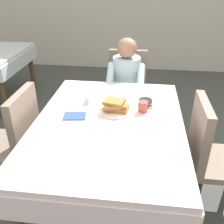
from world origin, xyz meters
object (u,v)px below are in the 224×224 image
at_px(fork_left_of_plate, 92,111).
at_px(knife_right_of_plate, 140,113).
at_px(chair_diner, 127,86).
at_px(bowl_butter, 145,102).
at_px(breakfast_stack, 115,105).
at_px(dining_table_main, 109,131).
at_px(diner_person, 126,80).
at_px(plate_breakfast, 116,110).
at_px(chair_left_side, 16,137).
at_px(spoon_near_edge, 104,134).
at_px(syrup_pitcher, 87,100).
at_px(chair_right_side, 210,151).
at_px(cup_coffee, 143,107).

relative_size(fork_left_of_plate, knife_right_of_plate, 0.90).
bearing_deg(chair_diner, bowl_butter, 103.77).
bearing_deg(chair_diner, fork_left_of_plate, 78.55).
xyz_separation_m(breakfast_stack, bowl_butter, (0.24, 0.15, -0.03)).
height_order(dining_table_main, diner_person, diner_person).
bearing_deg(plate_breakfast, breakfast_stack, -117.22).
distance_m(chair_left_side, spoon_near_edge, 0.81).
height_order(plate_breakfast, syrup_pitcher, syrup_pitcher).
xyz_separation_m(plate_breakfast, bowl_butter, (0.23, 0.15, 0.01)).
height_order(chair_left_side, syrup_pitcher, chair_left_side).
relative_size(chair_left_side, chair_right_side, 1.00).
relative_size(chair_right_side, cup_coffee, 8.23).
xyz_separation_m(cup_coffee, bowl_butter, (0.02, 0.13, -0.02)).
height_order(dining_table_main, chair_right_side, chair_right_side).
xyz_separation_m(chair_right_side, knife_right_of_plate, (-0.54, 0.14, 0.21)).
bearing_deg(spoon_near_edge, diner_person, 82.97).
relative_size(chair_diner, chair_left_side, 1.00).
height_order(dining_table_main, knife_right_of_plate, knife_right_of_plate).
bearing_deg(bowl_butter, spoon_near_edge, -119.72).
bearing_deg(bowl_butter, breakfast_stack, -146.88).
distance_m(knife_right_of_plate, spoon_near_edge, 0.39).
relative_size(chair_right_side, syrup_pitcher, 11.63).
distance_m(chair_diner, bowl_butter, 0.92).
bearing_deg(chair_right_side, breakfast_stack, -101.46).
bearing_deg(bowl_butter, fork_left_of_plate, -158.49).
height_order(breakfast_stack, cup_coffee, breakfast_stack).
bearing_deg(chair_diner, cup_coffee, 101.13).
relative_size(dining_table_main, fork_left_of_plate, 8.47).
relative_size(dining_table_main, breakfast_stack, 7.18).
distance_m(chair_right_side, spoon_near_edge, 0.83).
xyz_separation_m(cup_coffee, fork_left_of_plate, (-0.40, -0.04, -0.04)).
bearing_deg(syrup_pitcher, spoon_near_edge, -64.14).
distance_m(chair_diner, chair_left_side, 1.43).
bearing_deg(bowl_butter, diner_person, 106.64).
bearing_deg(syrup_pitcher, dining_table_main, -49.33).
bearing_deg(cup_coffee, dining_table_main, -144.78).
height_order(plate_breakfast, knife_right_of_plate, plate_breakfast).
xyz_separation_m(breakfast_stack, cup_coffee, (0.22, 0.03, -0.01)).
relative_size(chair_diner, knife_right_of_plate, 4.65).
bearing_deg(knife_right_of_plate, chair_left_side, 91.50).
distance_m(fork_left_of_plate, spoon_near_edge, 0.35).
xyz_separation_m(chair_right_side, fork_left_of_plate, (-0.92, 0.14, 0.21)).
bearing_deg(spoon_near_edge, fork_left_of_plate, 110.80).
bearing_deg(plate_breakfast, chair_right_side, -12.07).
xyz_separation_m(chair_left_side, spoon_near_edge, (0.76, -0.18, 0.21)).
distance_m(chair_diner, cup_coffee, 1.04).
relative_size(syrup_pitcher, spoon_near_edge, 0.53).
bearing_deg(syrup_pitcher, diner_person, 70.37).
height_order(diner_person, spoon_near_edge, diner_person).
height_order(chair_right_side, fork_left_of_plate, chair_right_side).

